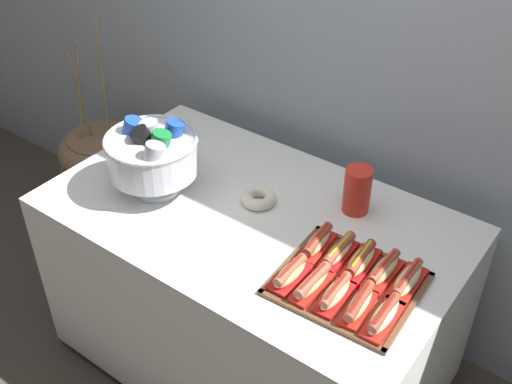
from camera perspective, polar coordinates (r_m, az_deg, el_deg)
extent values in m
plane|color=#4C4238|center=(2.69, -0.26, -15.02)|extent=(10.00, 10.00, 0.00)
cube|color=#9EA8B2|center=(2.31, 8.56, 15.61)|extent=(6.00, 0.10, 2.60)
cube|color=white|center=(2.39, -0.28, -8.90)|extent=(1.42, 0.85, 0.74)
cylinder|color=black|center=(2.83, -14.15, -12.64)|extent=(0.05, 0.05, 0.04)
cylinder|color=black|center=(3.11, -5.72, -5.97)|extent=(0.05, 0.05, 0.04)
cylinder|color=black|center=(2.69, 14.57, -16.08)|extent=(0.05, 0.05, 0.04)
cylinder|color=brown|center=(3.21, -13.29, 0.67)|extent=(0.31, 0.31, 0.56)
torus|color=brown|center=(3.34, -12.80, -2.24)|extent=(0.47, 0.47, 0.13)
torus|color=brown|center=(3.25, -13.12, -0.32)|extent=(0.48, 0.48, 0.13)
torus|color=brown|center=(3.17, -13.46, 1.69)|extent=(0.45, 0.45, 0.13)
torus|color=brown|center=(3.10, -13.82, 3.80)|extent=(0.42, 0.42, 0.13)
cylinder|color=#937F56|center=(2.94, -15.76, 8.72)|extent=(0.07, 0.04, 0.49)
cylinder|color=#937F56|center=(2.96, -15.71, 8.42)|extent=(0.03, 0.07, 0.45)
cylinder|color=#937F56|center=(2.92, -13.75, 9.68)|extent=(0.02, 0.04, 0.57)
cube|color=brown|center=(1.90, 8.32, -8.32)|extent=(0.42, 0.38, 0.01)
cube|color=brown|center=(1.78, 5.79, -11.47)|extent=(0.41, 0.04, 0.01)
cube|color=brown|center=(2.01, 10.56, -5.24)|extent=(0.41, 0.04, 0.01)
cube|color=brown|center=(1.95, 3.24, -6.02)|extent=(0.03, 0.36, 0.01)
cube|color=brown|center=(1.85, 13.79, -10.38)|extent=(0.03, 0.36, 0.01)
cube|color=red|center=(1.88, 3.11, -7.81)|extent=(0.07, 0.16, 0.02)
ellipsoid|color=tan|center=(1.87, 3.13, -7.36)|extent=(0.06, 0.15, 0.04)
cylinder|color=#A8563D|center=(1.86, 3.14, -7.10)|extent=(0.03, 0.14, 0.03)
cylinder|color=red|center=(1.85, 3.15, -6.79)|extent=(0.01, 0.12, 0.01)
cube|color=red|center=(1.86, 5.11, -8.69)|extent=(0.06, 0.17, 0.02)
ellipsoid|color=#E0BC7F|center=(1.84, 5.14, -8.23)|extent=(0.05, 0.16, 0.04)
cylinder|color=#A8563D|center=(1.83, 5.16, -7.98)|extent=(0.04, 0.15, 0.03)
cylinder|color=red|center=(1.82, 5.19, -7.64)|extent=(0.01, 0.13, 0.01)
cube|color=red|center=(1.83, 7.18, -9.58)|extent=(0.07, 0.17, 0.02)
ellipsoid|color=#E0BC7F|center=(1.82, 7.23, -9.09)|extent=(0.06, 0.16, 0.04)
cylinder|color=#A8563D|center=(1.81, 7.26, -8.81)|extent=(0.03, 0.15, 0.03)
cylinder|color=red|center=(1.80, 7.29, -8.52)|extent=(0.01, 0.12, 0.01)
cube|color=red|center=(1.81, 9.30, -10.48)|extent=(0.07, 0.17, 0.02)
ellipsoid|color=beige|center=(1.80, 9.37, -10.01)|extent=(0.06, 0.16, 0.04)
cylinder|color=brown|center=(1.79, 9.40, -9.76)|extent=(0.05, 0.16, 0.03)
cylinder|color=red|center=(1.78, 9.45, -9.45)|extent=(0.02, 0.13, 0.01)
cube|color=red|center=(1.80, 11.48, -11.38)|extent=(0.07, 0.18, 0.02)
ellipsoid|color=beige|center=(1.78, 11.56, -10.93)|extent=(0.05, 0.17, 0.04)
cylinder|color=brown|center=(1.77, 11.60, -10.69)|extent=(0.03, 0.15, 0.03)
cylinder|color=red|center=(1.77, 11.65, -10.41)|extent=(0.01, 0.13, 0.01)
cube|color=red|center=(1.99, 5.57, -5.01)|extent=(0.08, 0.17, 0.02)
ellipsoid|color=#E0BC7F|center=(1.97, 5.61, -4.55)|extent=(0.06, 0.16, 0.04)
cylinder|color=brown|center=(1.97, 5.63, -4.29)|extent=(0.05, 0.16, 0.03)
cylinder|color=red|center=(1.96, 5.65, -3.98)|extent=(0.02, 0.13, 0.01)
cube|color=red|center=(1.96, 7.49, -5.80)|extent=(0.06, 0.17, 0.02)
ellipsoid|color=beige|center=(1.95, 7.54, -5.37)|extent=(0.05, 0.16, 0.04)
cylinder|color=#9E4C38|center=(1.94, 7.56, -5.14)|extent=(0.04, 0.16, 0.03)
cylinder|color=yellow|center=(1.93, 7.59, -4.82)|extent=(0.01, 0.14, 0.01)
cube|color=red|center=(1.94, 9.46, -6.59)|extent=(0.08, 0.19, 0.02)
ellipsoid|color=#E0BC7F|center=(1.93, 9.52, -6.14)|extent=(0.07, 0.17, 0.04)
cylinder|color=brown|center=(1.92, 9.55, -5.89)|extent=(0.04, 0.16, 0.03)
cylinder|color=yellow|center=(1.91, 9.60, -5.58)|extent=(0.02, 0.13, 0.01)
cube|color=red|center=(1.93, 11.47, -7.40)|extent=(0.07, 0.17, 0.02)
ellipsoid|color=#E0BC7F|center=(1.91, 11.55, -6.91)|extent=(0.05, 0.16, 0.04)
cylinder|color=#A8563D|center=(1.90, 11.60, -6.63)|extent=(0.03, 0.16, 0.03)
cylinder|color=red|center=(1.89, 11.65, -6.35)|extent=(0.01, 0.13, 0.01)
cube|color=red|center=(1.91, 13.53, -8.21)|extent=(0.07, 0.18, 0.02)
ellipsoid|color=beige|center=(1.90, 13.62, -7.77)|extent=(0.06, 0.17, 0.04)
cylinder|color=#A8563D|center=(1.89, 13.66, -7.53)|extent=(0.03, 0.17, 0.03)
cylinder|color=red|center=(1.88, 13.72, -7.26)|extent=(0.01, 0.14, 0.01)
cylinder|color=silver|center=(2.27, -9.06, 0.44)|extent=(0.18, 0.18, 0.02)
cone|color=silver|center=(2.25, -9.16, 1.30)|extent=(0.06, 0.06, 0.07)
cylinder|color=silver|center=(2.19, -9.40, 3.35)|extent=(0.32, 0.32, 0.13)
torus|color=silver|center=(2.16, -9.56, 4.76)|extent=(0.33, 0.33, 0.02)
cylinder|color=#197A33|center=(2.13, -8.82, 3.93)|extent=(0.11, 0.11, 0.14)
cylinder|color=#1E47B2|center=(2.18, -7.61, 4.92)|extent=(0.11, 0.12, 0.14)
cylinder|color=#B7BCC6|center=(2.20, -9.43, 4.93)|extent=(0.08, 0.08, 0.13)
cylinder|color=#1E47B2|center=(2.23, -11.32, 5.16)|extent=(0.12, 0.11, 0.14)
cylinder|color=black|center=(2.17, -9.88, 4.38)|extent=(0.11, 0.11, 0.15)
cylinder|color=#B7BCC6|center=(2.07, -9.41, 2.80)|extent=(0.10, 0.11, 0.14)
cylinder|color=red|center=(2.15, 9.12, -0.47)|extent=(0.09, 0.09, 0.11)
cylinder|color=red|center=(2.13, 9.17, -0.05)|extent=(0.09, 0.09, 0.11)
cylinder|color=red|center=(2.12, 9.22, 0.37)|extent=(0.09, 0.09, 0.11)
cylinder|color=red|center=(2.11, 9.27, 0.79)|extent=(0.09, 0.09, 0.11)
torus|color=silver|center=(2.17, 0.23, -0.55)|extent=(0.12, 0.12, 0.04)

